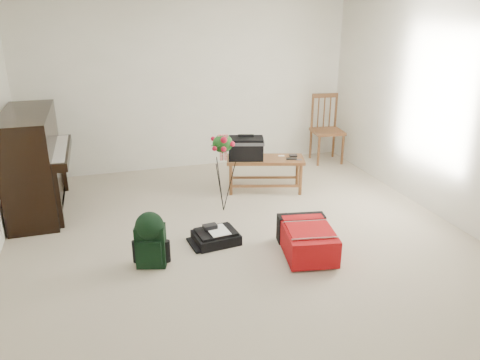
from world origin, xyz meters
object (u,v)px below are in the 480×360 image
object	(u,v)px
piano	(34,165)
green_backpack	(150,237)
dining_chair	(326,129)
bench	(253,153)
black_duffel	(216,236)
red_suitcase	(305,237)
flower_stand	(223,173)

from	to	relation	value
piano	green_backpack	distance (m)	2.14
green_backpack	dining_chair	bearing A→B (deg)	54.41
bench	black_duffel	distance (m)	1.60
red_suitcase	black_duffel	bearing A→B (deg)	161.05
bench	flower_stand	size ratio (longest dim) A/B	1.10
piano	green_backpack	world-z (taller)	piano
piano	flower_stand	xyz separation A→B (m)	(2.20, -0.69, -0.10)
flower_stand	green_backpack	bearing A→B (deg)	-118.29
bench	black_duffel	bearing A→B (deg)	-107.29
red_suitcase	flower_stand	size ratio (longest dim) A/B	0.79
dining_chair	black_duffel	size ratio (longest dim) A/B	2.16
red_suitcase	flower_stand	xyz separation A→B (m)	(-0.54, 1.26, 0.33)
dining_chair	red_suitcase	size ratio (longest dim) A/B	1.35
piano	dining_chair	distance (m)	4.40
dining_chair	flower_stand	distance (m)	2.58
piano	bench	xyz separation A→B (m)	(2.75, -0.22, -0.03)
red_suitcase	green_backpack	bearing A→B (deg)	-176.73
piano	green_backpack	size ratio (longest dim) A/B	2.63
green_backpack	black_duffel	bearing A→B (deg)	36.90
dining_chair	flower_stand	size ratio (longest dim) A/B	1.07
black_duffel	flower_stand	xyz separation A→B (m)	(0.30, 0.79, 0.42)
red_suitcase	flower_stand	world-z (taller)	flower_stand
bench	black_duffel	world-z (taller)	bench
black_duffel	green_backpack	size ratio (longest dim) A/B	0.88
piano	black_duffel	xyz separation A→B (m)	(1.90, -1.49, -0.53)
piano	bench	bearing A→B (deg)	-4.55
dining_chair	black_duffel	bearing A→B (deg)	-130.60
bench	green_backpack	xyz separation A→B (m)	(-1.57, -1.55, -0.26)
piano	red_suitcase	size ratio (longest dim) A/B	1.86
black_duffel	flower_stand	world-z (taller)	flower_stand
piano	dining_chair	size ratio (longest dim) A/B	1.38
bench	red_suitcase	bearing A→B (deg)	-73.68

